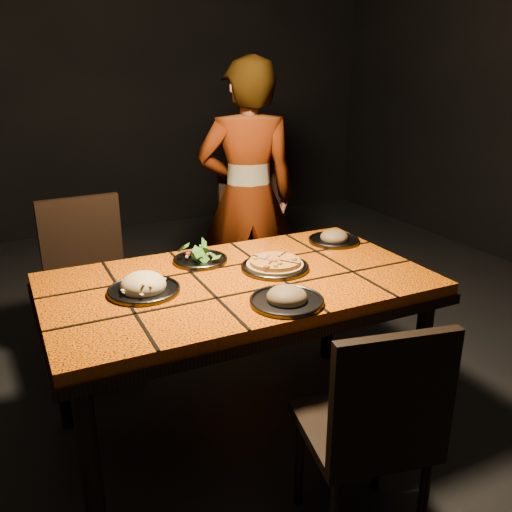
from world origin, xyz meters
name	(u,v)px	position (x,y,z in m)	size (l,w,h in m)	color
room_shell	(236,94)	(0.00, 0.00, 1.50)	(6.04, 7.04, 3.08)	black
dining_table	(239,295)	(0.00, 0.00, 0.67)	(1.62, 0.92, 0.75)	#ED6307
chair_near	(374,425)	(0.12, -0.80, 0.51)	(0.47, 0.47, 0.88)	black
chair_far_left	(89,276)	(-0.49, 0.85, 0.54)	(0.45, 0.45, 0.95)	black
chair_far_right	(257,233)	(0.61, 1.06, 0.57)	(0.51, 0.51, 0.99)	black
diner	(248,198)	(0.51, 1.00, 0.83)	(0.60, 0.40, 1.66)	brown
plate_pizza	(275,265)	(0.19, 0.03, 0.77)	(0.35, 0.35, 0.04)	#343439
plate_pasta	(144,287)	(-0.40, 0.03, 0.77)	(0.29, 0.29, 0.09)	#343439
plate_salad	(200,257)	(-0.07, 0.26, 0.78)	(0.25, 0.25, 0.07)	#343439
plate_mushroom_a	(287,297)	(0.06, -0.31, 0.77)	(0.29, 0.29, 0.09)	#343439
plate_mushroom_b	(334,238)	(0.64, 0.24, 0.77)	(0.26, 0.26, 0.08)	#343439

